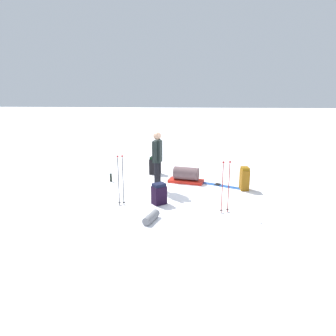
# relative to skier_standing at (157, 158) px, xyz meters

# --- Properties ---
(ground_plane) EXTENTS (80.00, 80.00, 0.00)m
(ground_plane) POSITION_rel_skier_standing_xyz_m (-0.31, 0.08, -0.95)
(ground_plane) COLOR white
(skier_standing) EXTENTS (0.26, 0.57, 1.70)m
(skier_standing) POSITION_rel_skier_standing_xyz_m (0.00, 0.00, 0.00)
(skier_standing) COLOR black
(skier_standing) RESTS_ON ground_plane
(ski_pair_near) EXTENTS (1.69, 0.93, 0.05)m
(ski_pair_near) POSITION_rel_skier_standing_xyz_m (-1.77, -0.62, -0.94)
(ski_pair_near) COLOR #2859AC
(ski_pair_near) RESTS_ON ground_plane
(ski_pair_far) EXTENTS (0.54, 1.73, 0.05)m
(ski_pair_far) POSITION_rel_skier_standing_xyz_m (-0.54, -1.66, -0.94)
(ski_pair_far) COLOR silver
(ski_pair_far) RESTS_ON ground_plane
(backpack_large_dark) EXTENTS (0.39, 0.33, 0.60)m
(backpack_large_dark) POSITION_rel_skier_standing_xyz_m (0.27, -1.76, -0.66)
(backpack_large_dark) COLOR black
(backpack_large_dark) RESTS_ON ground_plane
(backpack_bright) EXTENTS (0.25, 0.33, 0.68)m
(backpack_bright) POSITION_rel_skier_standing_xyz_m (-2.49, -0.26, -0.62)
(backpack_bright) COLOR #875512
(backpack_bright) RESTS_ON ground_plane
(backpack_small_spare) EXTENTS (0.41, 0.40, 0.55)m
(backpack_small_spare) POSITION_rel_skier_standing_xyz_m (-0.15, 1.04, -0.69)
(backpack_small_spare) COLOR black
(backpack_small_spare) RESTS_ON ground_plane
(ski_poles_planted_near) EXTENTS (0.18, 0.10, 1.28)m
(ski_poles_planted_near) POSITION_rel_skier_standing_xyz_m (0.79, 1.17, -0.24)
(ski_poles_planted_near) COLOR black
(ski_poles_planted_near) RESTS_ON ground_plane
(ski_poles_planted_far) EXTENTS (0.22, 0.12, 1.25)m
(ski_poles_planted_far) POSITION_rel_skier_standing_xyz_m (-1.74, 1.48, -0.26)
(ski_poles_planted_far) COLOR maroon
(ski_poles_planted_far) RESTS_ON ground_plane
(gear_sled) EXTENTS (1.16, 0.68, 0.49)m
(gear_sled) POSITION_rel_skier_standing_xyz_m (-0.81, -0.86, -0.73)
(gear_sled) COLOR red
(gear_sled) RESTS_ON ground_plane
(sleeping_mat_rolled) EXTENTS (0.34, 0.58, 0.18)m
(sleeping_mat_rolled) POSITION_rel_skier_standing_xyz_m (-0.07, 2.09, -0.86)
(sleeping_mat_rolled) COLOR slate
(sleeping_mat_rolled) RESTS_ON ground_plane
(thermos_bottle) EXTENTS (0.07, 0.07, 0.26)m
(thermos_bottle) POSITION_rel_skier_standing_xyz_m (1.56, -0.78, -0.82)
(thermos_bottle) COLOR black
(thermos_bottle) RESTS_ON ground_plane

